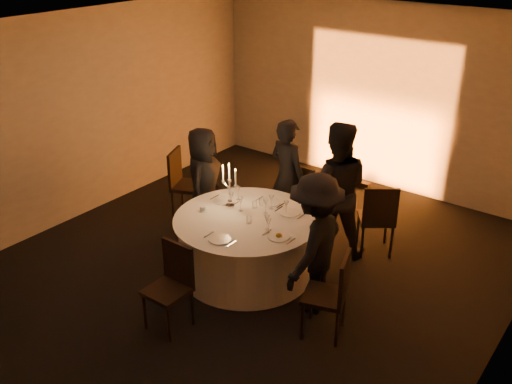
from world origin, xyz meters
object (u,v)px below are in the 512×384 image
Objects in this scene: guest_back_left at (287,176)px; chair_back_left at (305,192)px; chair_front at (172,281)px; guest_back_right at (335,190)px; chair_back_right at (378,216)px; guest_left at (204,181)px; chair_left at (183,180)px; chair_right at (333,291)px; coffee_cup at (203,209)px; candelabra at (230,191)px; banquet_table at (246,245)px; guest_right at (315,244)px.

chair_back_left is at bearing -117.23° from guest_back_left.
guest_back_right reaches higher than chair_front.
chair_back_right is 2.43m from guest_left.
guest_back_left reaches higher than chair_left.
guest_back_right is (-0.49, -0.30, 0.35)m from chair_back_right.
chair_right reaches higher than coffee_cup.
banquet_table is at bearing -19.75° from candelabra.
guest_back_right is (0.62, 1.08, 0.54)m from banquet_table.
chair_left is at bearing -21.71° from chair_back_right.
guest_left is at bearing 131.17° from coffee_cup.
candelabra is at bearing -106.76° from guest_right.
chair_front is 1.54m from candelabra.
guest_left reaches higher than chair_back_right.
guest_back_left reaches higher than guest_right.
guest_left is (-1.08, -0.95, 0.22)m from chair_back_left.
coffee_cup is (-0.55, 1.13, 0.25)m from chair_front.
chair_right is at bearing -133.15° from guest_left.
chair_back_right is 0.66× the size of guest_left.
banquet_table is 1.71× the size of chair_left.
chair_left is 3.35m from chair_right.
chair_back_right is at bearing -92.42° from guest_left.
guest_left is at bearing 49.56° from guest_back_left.
chair_back_right is 0.55× the size of guest_back_right.
guest_right is (2.75, -0.77, 0.24)m from chair_left.
chair_back_right is 1.03× the size of chair_right.
guest_back_left is (-0.23, 1.24, 0.45)m from banquet_table.
chair_back_right is at bearing 171.35° from guest_right.
candelabra reaches higher than chair_left.
guest_right reaches higher than chair_left.
coffee_cup is (-1.62, -0.05, -0.03)m from guest_right.
guest_back_left is (1.46, 0.59, 0.24)m from chair_left.
chair_left is at bearing 51.28° from guest_left.
guest_back_right is at bearing -166.57° from guest_right.
chair_front is 0.53× the size of guest_back_right.
chair_right is at bearing 30.36° from chair_front.
chair_back_left is at bearing -86.67° from chair_left.
guest_back_left is 2.77× the size of candelabra.
chair_front is at bearing -75.83° from candelabra.
guest_back_left reaches higher than chair_right.
chair_left is 0.67× the size of guest_left.
chair_back_left is 2.76m from chair_front.
chair_back_right reaches higher than chair_right.
guest_back_left is 1.88m from guest_right.
guest_right reaches higher than chair_back_left.
chair_back_left and chair_right have the same top height.
banquet_table is 0.71m from coffee_cup.
chair_back_left is at bearing 73.25° from coffee_cup.
guest_back_left is at bearing 100.60° from banquet_table.
coffee_cup is (-1.67, -1.55, 0.22)m from chair_back_right.
chair_back_left is 1.46m from guest_left.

